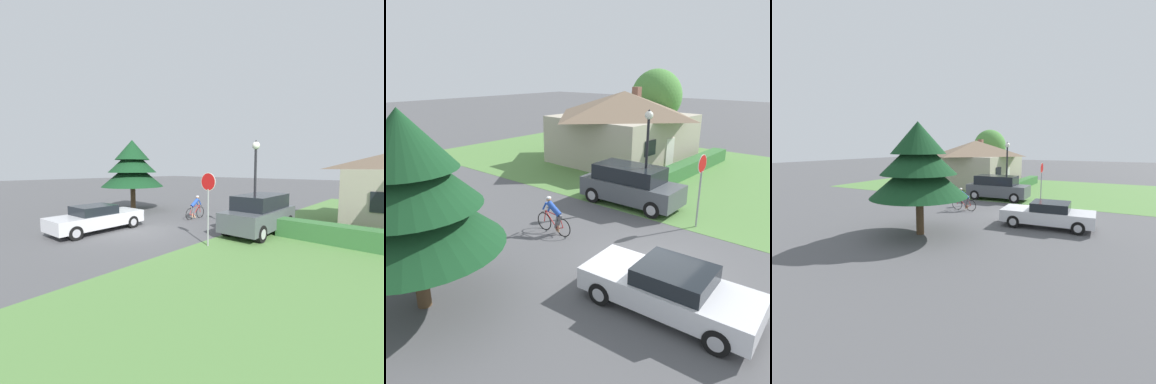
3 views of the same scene
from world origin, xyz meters
The scene contains 7 objects.
ground_plane centered at (0.00, 0.00, 0.00)m, with size 140.00×140.00×0.00m, color #515154.
sedan_left_lane centered at (-1.69, -1.43, 0.65)m, with size 2.11×4.70×1.33m.
cyclist centered at (-0.09, 4.31, 0.70)m, with size 0.44×1.74×1.47m.
parked_suv_right centered at (4.57, 3.83, 0.94)m, with size 2.07×4.70×1.87m.
stop_sign centered at (4.08, 0.34, 2.12)m, with size 0.73×0.07×2.99m.
street_lamp centered at (4.66, 3.13, 3.11)m, with size 0.36×0.36×4.47m.
conifer_tall_near centered at (-5.77, 3.68, 3.29)m, with size 4.59×4.59×5.28m.
Camera 1 is at (10.43, -7.73, 3.16)m, focal length 24.00 mm.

